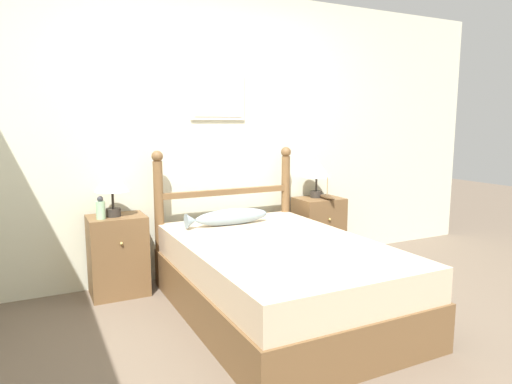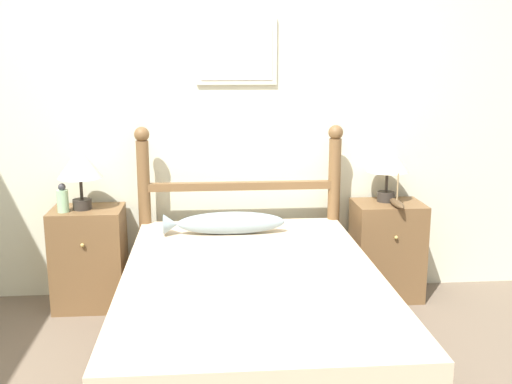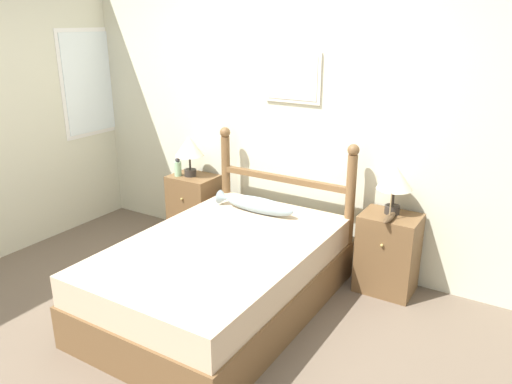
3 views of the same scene
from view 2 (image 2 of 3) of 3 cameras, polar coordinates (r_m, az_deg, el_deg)
name	(u,v)px [view 2 (image 2 of 3)]	position (r m, az deg, el deg)	size (l,w,h in m)	color
wall_back	(219,105)	(3.97, -3.52, 8.28)	(6.40, 0.08, 2.55)	beige
bed	(252,322)	(3.11, -0.43, -12.26)	(1.31, 1.99, 0.54)	brown
headboard	(240,207)	(3.89, -1.50, -1.42)	(1.33, 0.10, 1.16)	brown
nightstand_left	(90,258)	(4.00, -15.57, -6.06)	(0.44, 0.37, 0.65)	brown
nightstand_right	(387,250)	(4.10, 12.33, -5.42)	(0.44, 0.37, 0.65)	brown
table_lamp_left	(80,165)	(3.85, -16.44, 2.45)	(0.27, 0.27, 0.39)	#2D2823
table_lamp_right	(388,160)	(4.00, 12.43, 3.03)	(0.27, 0.27, 0.39)	#2D2823
bottle	(63,199)	(3.85, -17.93, -0.67)	(0.07, 0.07, 0.18)	#99C699
model_boat	(397,203)	(3.91, 13.27, -1.03)	(0.06, 0.25, 0.22)	#4C3823
fish_pillow	(225,223)	(3.61, -2.99, -2.98)	(0.73, 0.12, 0.14)	#8499A3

